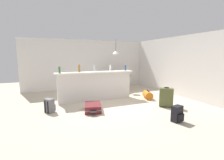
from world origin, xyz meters
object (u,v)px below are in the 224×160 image
at_px(bottle_blue, 125,68).
at_px(backpack_grey, 50,106).
at_px(bottle_green, 59,70).
at_px(dining_table, 117,77).
at_px(pendant_lamp, 116,52).
at_px(suitcase_upright_olive, 166,97).
at_px(bottle_clear, 94,69).
at_px(dining_chair_near_partition, 120,81).
at_px(dining_chair_far_side, 112,78).
at_px(duffel_bag_orange, 148,95).
at_px(backpack_black, 177,114).
at_px(bottle_amber, 79,68).
at_px(bottle_white, 110,68).
at_px(suitcase_flat_maroon, 93,107).

bearing_deg(bottle_blue, backpack_grey, -164.93).
relative_size(bottle_green, dining_table, 0.20).
xyz_separation_m(pendant_lamp, suitcase_upright_olive, (0.45, -3.15, -1.52)).
bearing_deg(bottle_clear, dining_table, 42.21).
height_order(dining_table, dining_chair_near_partition, dining_chair_near_partition).
height_order(dining_chair_near_partition, dining_chair_far_side, same).
distance_m(bottle_blue, duffel_bag_orange, 1.40).
relative_size(bottle_clear, suitcase_upright_olive, 0.34).
xyz_separation_m(bottle_clear, pendant_lamp, (1.51, 1.43, 0.64)).
xyz_separation_m(bottle_blue, backpack_black, (0.08, -2.80, -1.01)).
bearing_deg(suitcase_upright_olive, bottle_amber, 145.97).
xyz_separation_m(dining_chair_near_partition, duffel_bag_orange, (0.49, -1.51, -0.36)).
height_order(bottle_white, suitcase_flat_maroon, bottle_white).
height_order(bottle_green, dining_chair_far_side, bottle_green).
distance_m(bottle_amber, bottle_blue, 1.86).
height_order(dining_chair_far_side, backpack_grey, dining_chair_far_side).
bearing_deg(bottle_green, dining_chair_near_partition, 19.84).
xyz_separation_m(dining_chair_far_side, suitcase_flat_maroon, (-1.99, -3.20, -0.41)).
bearing_deg(suitcase_flat_maroon, bottle_blue, 34.27).
height_order(backpack_black, backpack_grey, same).
bearing_deg(duffel_bag_orange, backpack_grey, -176.77).
bearing_deg(backpack_black, bottle_amber, 124.53).
height_order(suitcase_flat_maroon, backpack_black, backpack_black).
relative_size(dining_chair_near_partition, backpack_black, 2.21).
bearing_deg(bottle_white, bottle_clear, -179.09).
xyz_separation_m(bottle_white, dining_chair_far_side, (0.93, 2.01, -0.70)).
xyz_separation_m(bottle_blue, pendant_lamp, (0.21, 1.46, 0.64)).
height_order(bottle_green, dining_table, bottle_green).
xyz_separation_m(dining_chair_near_partition, suitcase_flat_maroon, (-1.92, -2.09, -0.41)).
bearing_deg(bottle_clear, suitcase_upright_olive, -41.16).
bearing_deg(dining_table, pendant_lamp, 178.39).
bearing_deg(bottle_clear, pendant_lamp, 43.52).
height_order(bottle_blue, dining_table, bottle_blue).
bearing_deg(dining_table, dining_chair_near_partition, -97.70).
bearing_deg(suitcase_flat_maroon, bottle_clear, 70.87).
bearing_deg(bottle_blue, suitcase_flat_maroon, -145.73).
height_order(bottle_blue, duffel_bag_orange, bottle_blue).
relative_size(bottle_white, suitcase_flat_maroon, 0.26).
bearing_deg(dining_chair_near_partition, dining_chair_far_side, 86.47).
xyz_separation_m(pendant_lamp, backpack_grey, (-3.16, -2.25, -1.65)).
distance_m(dining_chair_near_partition, backpack_black, 3.74).
xyz_separation_m(bottle_green, bottle_amber, (0.70, 0.09, 0.02)).
xyz_separation_m(bottle_blue, suitcase_flat_maroon, (-1.71, -1.16, -1.10)).
height_order(dining_chair_near_partition, suitcase_upright_olive, dining_chair_near_partition).
xyz_separation_m(bottle_white, dining_table, (0.93, 1.42, -0.57)).
xyz_separation_m(suitcase_flat_maroon, backpack_black, (1.79, -1.64, 0.09)).
relative_size(bottle_clear, bottle_blue, 1.05).
height_order(suitcase_flat_maroon, backpack_grey, backpack_grey).
xyz_separation_m(bottle_amber, bottle_clear, (0.57, 0.01, -0.02)).
distance_m(backpack_grey, duffel_bag_orange, 3.66).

